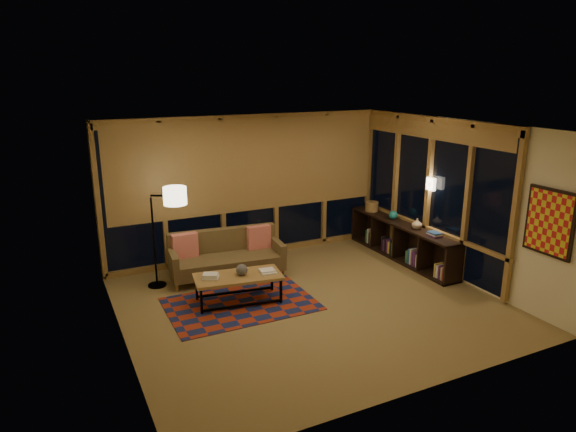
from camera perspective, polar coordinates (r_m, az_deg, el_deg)
name	(u,v)px	position (r m, az deg, el deg)	size (l,w,h in m)	color
floor	(310,304)	(8.01, 2.49, -9.72)	(5.50, 5.00, 0.01)	olive
ceiling	(313,127)	(7.27, 2.75, 9.87)	(5.50, 5.00, 0.01)	white
walls	(311,220)	(7.52, 2.61, -0.41)	(5.51, 5.01, 2.70)	beige
window_wall_back	(250,187)	(9.66, -4.29, 3.21)	(5.30, 0.16, 2.60)	#AD8343
window_wall_right	(427,193)	(9.51, 15.20, 2.49)	(0.16, 3.70, 2.60)	#AD8343
wall_art	(549,222)	(7.89, 27.04, -0.63)	(0.06, 0.74, 0.94)	red
wall_sconce	(431,184)	(9.32, 15.60, 3.45)	(0.12, 0.18, 0.22)	#FFECC1
sofa	(227,256)	(8.90, -6.82, -4.41)	(1.91, 0.77, 0.78)	brown
pillow_left	(185,245)	(8.87, -11.39, -3.19)	(0.44, 0.15, 0.44)	#D00005
pillow_right	(259,237)	(9.16, -3.27, -2.32)	(0.43, 0.14, 0.43)	#D00005
area_rug	(241,304)	(8.02, -5.27, -9.69)	(2.22, 1.48, 0.01)	#992D15
coffee_table	(238,289)	(8.01, -5.53, -8.04)	(1.33, 0.61, 0.44)	#AD8343
book_stack_a	(210,276)	(7.86, -8.63, -6.61)	(0.23, 0.18, 0.07)	white
book_stack_b	(268,271)	(7.98, -2.29, -6.13)	(0.26, 0.21, 0.05)	white
ceramic_pot	(242,269)	(7.90, -5.16, -5.94)	(0.18, 0.18, 0.18)	#242326
floor_lamp	(154,237)	(8.62, -14.70, -2.29)	(0.57, 0.37, 1.70)	black
bookshelf	(401,241)	(9.95, 12.46, -2.72)	(0.40, 2.82, 0.71)	black
basket	(372,206)	(10.55, 9.29, 1.06)	(0.26, 0.26, 0.20)	#A7864E
teal_bowl	(393,215)	(10.03, 11.61, 0.10)	(0.17, 0.17, 0.17)	#19787A
vase	(417,224)	(9.51, 14.14, -0.84)	(0.19, 0.19, 0.20)	tan
shelf_book_stack	(434,234)	(9.20, 15.95, -1.95)	(0.17, 0.24, 0.07)	white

